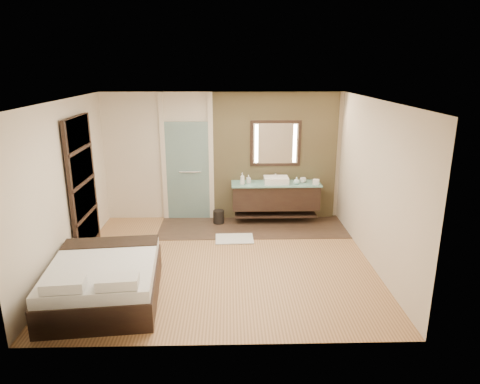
{
  "coord_description": "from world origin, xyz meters",
  "views": [
    {
      "loc": [
        0.13,
        -6.64,
        3.22
      ],
      "look_at": [
        0.32,
        0.6,
        1.06
      ],
      "focal_mm": 32.0,
      "sensor_mm": 36.0,
      "label": 1
    }
  ],
  "objects_px": {
    "bed": "(104,280)",
    "waste_bin": "(219,217)",
    "vanity": "(276,196)",
    "mirror_unit": "(276,143)"
  },
  "relations": [
    {
      "from": "vanity",
      "to": "mirror_unit",
      "type": "relative_size",
      "value": 1.75
    },
    {
      "from": "bed",
      "to": "waste_bin",
      "type": "height_order",
      "value": "bed"
    },
    {
      "from": "bed",
      "to": "waste_bin",
      "type": "bearing_deg",
      "value": 57.33
    },
    {
      "from": "bed",
      "to": "vanity",
      "type": "bearing_deg",
      "value": 42.79
    },
    {
      "from": "mirror_unit",
      "to": "bed",
      "type": "xyz_separation_m",
      "value": [
        -2.75,
        -3.31,
        -1.36
      ]
    },
    {
      "from": "vanity",
      "to": "mirror_unit",
      "type": "distance_m",
      "value": 1.1
    },
    {
      "from": "vanity",
      "to": "waste_bin",
      "type": "bearing_deg",
      "value": -176.76
    },
    {
      "from": "vanity",
      "to": "bed",
      "type": "xyz_separation_m",
      "value": [
        -2.75,
        -3.08,
        -0.29
      ]
    },
    {
      "from": "vanity",
      "to": "waste_bin",
      "type": "height_order",
      "value": "vanity"
    },
    {
      "from": "waste_bin",
      "to": "vanity",
      "type": "bearing_deg",
      "value": 3.24
    }
  ]
}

